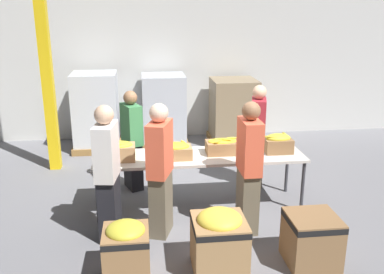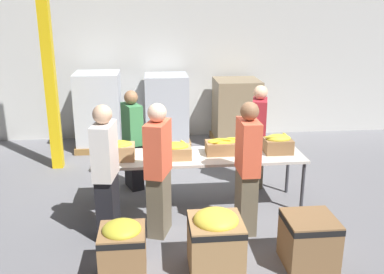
% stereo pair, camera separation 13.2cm
% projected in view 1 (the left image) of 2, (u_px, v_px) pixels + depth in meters
% --- Properties ---
extents(ground_plane, '(30.00, 30.00, 0.00)m').
position_uv_depth(ground_plane, '(199.00, 205.00, 6.46)').
color(ground_plane, slate).
extents(wall_back, '(16.00, 0.08, 4.00)m').
position_uv_depth(wall_back, '(177.00, 48.00, 9.37)').
color(wall_back, silver).
rests_on(wall_back, ground_plane).
extents(sorting_table, '(3.04, 0.81, 0.81)m').
position_uv_depth(sorting_table, '(200.00, 158.00, 6.23)').
color(sorting_table, beige).
rests_on(sorting_table, ground_plane).
extents(banana_box_0, '(0.49, 0.32, 0.29)m').
position_uv_depth(banana_box_0, '(117.00, 151.00, 5.99)').
color(banana_box_0, tan).
rests_on(banana_box_0, sorting_table).
extents(banana_box_1, '(0.47, 0.33, 0.23)m').
position_uv_depth(banana_box_1, '(175.00, 150.00, 6.06)').
color(banana_box_1, '#A37A4C').
rests_on(banana_box_1, sorting_table).
extents(banana_box_2, '(0.47, 0.30, 0.26)m').
position_uv_depth(banana_box_2, '(222.00, 146.00, 6.26)').
color(banana_box_2, olive).
rests_on(banana_box_2, sorting_table).
extents(banana_box_3, '(0.43, 0.34, 0.28)m').
position_uv_depth(banana_box_3, '(278.00, 143.00, 6.30)').
color(banana_box_3, olive).
rests_on(banana_box_3, sorting_table).
extents(volunteer_0, '(0.37, 0.52, 1.76)m').
position_uv_depth(volunteer_0, '(160.00, 171.00, 5.44)').
color(volunteer_0, '#6B604C').
rests_on(volunteer_0, ground_plane).
extents(volunteer_1, '(0.24, 0.47, 1.76)m').
position_uv_depth(volunteer_1, '(249.00, 169.00, 5.52)').
color(volunteer_1, '#6B604C').
rests_on(volunteer_1, ground_plane).
extents(volunteer_2, '(0.34, 0.50, 1.69)m').
position_uv_depth(volunteer_2, '(257.00, 136.00, 7.00)').
color(volunteer_2, '#6B604C').
rests_on(volunteer_2, ground_plane).
extents(volunteer_3, '(0.30, 0.50, 1.76)m').
position_uv_depth(volunteer_3, '(108.00, 175.00, 5.33)').
color(volunteer_3, black).
rests_on(volunteer_3, ground_plane).
extents(volunteer_4, '(0.37, 0.49, 1.63)m').
position_uv_depth(volunteer_4, '(132.00, 141.00, 6.85)').
color(volunteer_4, black).
rests_on(volunteer_4, ground_plane).
extents(donation_bin_0, '(0.51, 0.51, 0.65)m').
position_uv_depth(donation_bin_0, '(126.00, 248.00, 4.69)').
color(donation_bin_0, olive).
rests_on(donation_bin_0, ground_plane).
extents(donation_bin_1, '(0.60, 0.60, 0.73)m').
position_uv_depth(donation_bin_1, '(219.00, 239.00, 4.80)').
color(donation_bin_1, '#A37A4C').
rests_on(donation_bin_1, ground_plane).
extents(donation_bin_2, '(0.57, 0.57, 0.60)m').
position_uv_depth(donation_bin_2, '(312.00, 238.00, 4.94)').
color(donation_bin_2, olive).
rests_on(donation_bin_2, ground_plane).
extents(support_pillar, '(0.19, 0.19, 4.00)m').
position_uv_depth(support_pillar, '(46.00, 60.00, 7.36)').
color(support_pillar, yellow).
rests_on(support_pillar, ground_plane).
extents(pallet_stack_0, '(1.02, 1.02, 1.39)m').
position_uv_depth(pallet_stack_0, '(233.00, 112.00, 9.25)').
color(pallet_stack_0, olive).
rests_on(pallet_stack_0, ground_plane).
extents(pallet_stack_1, '(0.97, 0.97, 1.50)m').
position_uv_depth(pallet_stack_1, '(164.00, 110.00, 9.14)').
color(pallet_stack_1, olive).
rests_on(pallet_stack_1, ground_plane).
extents(pallet_stack_2, '(0.97, 0.97, 1.59)m').
position_uv_depth(pallet_stack_2, '(96.00, 112.00, 8.82)').
color(pallet_stack_2, olive).
rests_on(pallet_stack_2, ground_plane).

